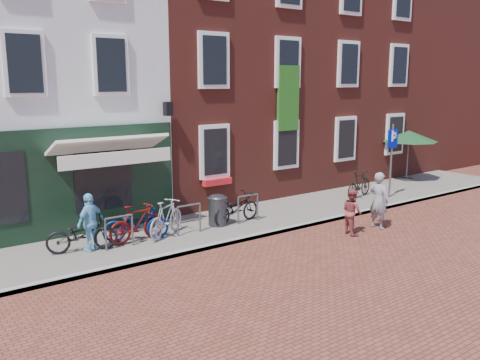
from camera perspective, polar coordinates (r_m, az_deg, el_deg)
ground at (r=13.87m, az=2.23°, el=-6.54°), size 80.00×80.00×0.00m
sidewalk at (r=15.58m, az=1.70°, el=-4.36°), size 24.00×3.00×0.10m
building_brick_mid at (r=20.16m, az=-5.79°, el=13.32°), size 6.00×8.00×10.00m
building_brick_right at (r=23.77m, az=7.11°, el=12.94°), size 6.00×8.00×10.00m
filler_right at (r=28.59m, az=16.82°, el=11.24°), size 7.00×8.00×9.00m
litter_bin at (r=14.61m, az=-2.53°, el=-3.18°), size 0.53×0.53×0.97m
parking_sign at (r=18.66m, az=16.66°, el=3.26°), size 0.50×0.08×2.61m
parasol at (r=22.11m, az=18.42°, el=4.92°), size 2.33×2.33×2.18m
woman at (r=15.10m, az=15.27°, el=-2.22°), size 0.43×0.62×1.65m
boy at (r=14.41m, az=12.43°, el=-3.48°), size 0.63×0.73×1.28m
cafe_person at (r=12.91m, az=-16.41°, el=-4.55°), size 0.91×0.70×1.44m
bicycle_0 at (r=12.97m, az=-17.28°, el=-5.80°), size 1.78×1.03×0.89m
bicycle_1 at (r=13.42m, az=-11.43°, el=-4.73°), size 1.68×0.64×0.98m
bicycle_2 at (r=13.54m, az=-11.56°, el=-4.81°), size 1.79×1.08×0.89m
bicycle_3 at (r=13.76m, az=-8.27°, el=-4.23°), size 1.64×1.25×0.98m
bicycle_4 at (r=14.84m, az=-0.42°, el=-3.18°), size 1.74×0.78×0.89m
bicycle_5 at (r=18.51m, az=13.20°, el=-0.45°), size 1.70×0.83×0.98m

